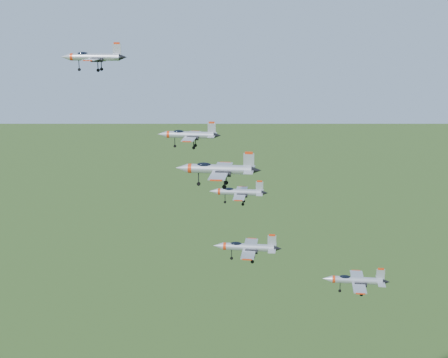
{
  "coord_description": "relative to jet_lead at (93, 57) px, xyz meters",
  "views": [
    {
      "loc": [
        11.62,
        -114.48,
        173.32
      ],
      "look_at": [
        2.96,
        -3.96,
        143.57
      ],
      "focal_mm": 50.0,
      "sensor_mm": 36.0,
      "label": 1
    }
  ],
  "objects": [
    {
      "name": "jet_right_high",
      "position": [
        27.44,
        -29.14,
        -15.23
      ],
      "size": [
        13.73,
        11.32,
        3.67
      ],
      "rotation": [
        0.0,
        0.0,
        -0.05
      ],
      "color": "#A7ABB4"
    },
    {
      "name": "jet_trail",
      "position": [
        52.23,
        -13.28,
        -40.45
      ],
      "size": [
        12.72,
        10.49,
        3.4
      ],
      "rotation": [
        0.0,
        0.0,
        -0.05
      ],
      "color": "#A7ABB4"
    },
    {
      "name": "jet_left_low",
      "position": [
        29.43,
        -5.46,
        -25.84
      ],
      "size": [
        11.78,
        9.7,
        3.15
      ],
      "rotation": [
        0.0,
        0.0,
        -0.03
      ],
      "color": "#A7ABB4"
    },
    {
      "name": "jet_left_high",
      "position": [
        20.67,
        -12.35,
        -13.09
      ],
      "size": [
        11.84,
        9.75,
        3.17
      ],
      "rotation": [
        0.0,
        0.0,
        -0.03
      ],
      "color": "#A7ABB4"
    },
    {
      "name": "jet_lead",
      "position": [
        0.0,
        0.0,
        0.0
      ],
      "size": [
        13.58,
        11.14,
        3.64
      ],
      "rotation": [
        0.0,
        0.0,
        -0.01
      ],
      "color": "#A7ABB4"
    },
    {
      "name": "jet_right_low",
      "position": [
        31.82,
        -19.71,
        -31.88
      ],
      "size": [
        12.38,
        10.21,
        3.31
      ],
      "rotation": [
        0.0,
        0.0,
        -0.05
      ],
      "color": "#A7ABB4"
    }
  ]
}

